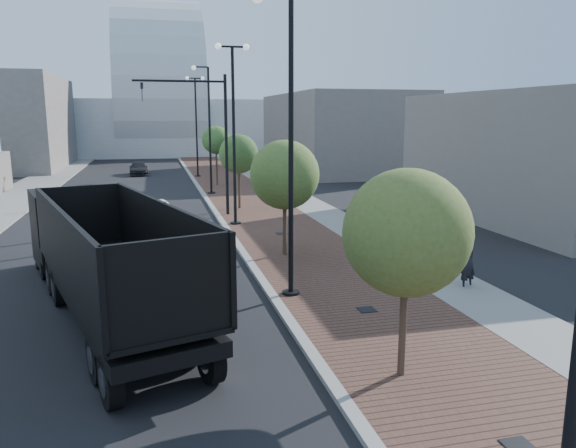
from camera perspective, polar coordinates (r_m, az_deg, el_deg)
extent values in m
cube|color=#4C2D23|center=(47.21, -5.22, 4.23)|extent=(7.00, 140.00, 0.12)
cube|color=slate|center=(47.69, -2.00, 4.34)|extent=(2.40, 140.00, 0.13)
cube|color=gray|center=(46.82, -9.47, 4.07)|extent=(0.30, 140.00, 0.14)
cube|color=slate|center=(47.64, -25.27, 3.26)|extent=(4.00, 140.00, 0.12)
cube|color=black|center=(21.86, -21.61, -0.19)|extent=(3.17, 3.24, 2.63)
cube|color=black|center=(23.48, -22.03, -1.63)|extent=(2.47, 1.17, 1.32)
cube|color=black|center=(20.54, -20.82, -2.71)|extent=(2.66, 1.49, 0.51)
cube|color=black|center=(15.32, -17.29, -7.09)|extent=(4.96, 9.62, 0.35)
cube|color=black|center=(15.20, -17.38, -5.64)|extent=(5.06, 9.65, 0.12)
cube|color=black|center=(14.74, -22.40, -2.42)|extent=(2.75, 8.97, 2.03)
cube|color=black|center=(15.26, -12.98, -1.41)|extent=(2.75, 8.97, 2.03)
cube|color=black|center=(10.71, -12.12, -6.76)|extent=(2.46, 0.83, 2.03)
cube|color=black|center=(19.33, -20.62, 0.77)|extent=(2.46, 0.83, 2.03)
cylinder|color=black|center=(21.40, -23.94, -3.81)|extent=(0.61, 1.15, 1.11)
cylinder|color=silver|center=(21.40, -23.94, -3.81)|extent=(0.50, 0.68, 0.61)
cylinder|color=black|center=(21.70, -18.37, -3.20)|extent=(0.61, 1.15, 1.11)
cylinder|color=silver|center=(21.70, -18.37, -3.20)|extent=(0.50, 0.68, 0.61)
cylinder|color=black|center=(22.95, -24.41, -2.88)|extent=(0.61, 1.15, 1.11)
cylinder|color=silver|center=(22.95, -24.41, -2.88)|extent=(0.50, 0.68, 0.61)
cylinder|color=black|center=(23.23, -19.20, -2.33)|extent=(0.61, 1.15, 1.11)
cylinder|color=silver|center=(23.23, -19.20, -2.33)|extent=(0.50, 0.68, 0.61)
cylinder|color=black|center=(11.85, -17.96, -15.30)|extent=(0.61, 1.15, 1.11)
cylinder|color=silver|center=(11.85, -17.96, -15.30)|extent=(0.50, 0.68, 0.61)
cylinder|color=black|center=(12.39, -8.05, -13.63)|extent=(0.61, 1.15, 1.11)
cylinder|color=silver|center=(12.39, -8.05, -13.63)|extent=(0.50, 0.68, 0.61)
cylinder|color=black|center=(12.92, -19.15, -13.09)|extent=(0.61, 1.15, 1.11)
cylinder|color=silver|center=(12.92, -19.15, -13.09)|extent=(0.50, 0.68, 0.61)
cylinder|color=black|center=(13.42, -10.04, -11.69)|extent=(0.61, 1.15, 1.11)
cylinder|color=silver|center=(13.42, -10.04, -11.69)|extent=(0.50, 0.68, 0.61)
cylinder|color=black|center=(18.33, -22.77, -6.13)|extent=(0.61, 1.15, 1.11)
cylinder|color=silver|center=(18.33, -22.77, -6.13)|extent=(0.50, 0.68, 0.61)
cylinder|color=black|center=(18.68, -16.28, -5.37)|extent=(0.61, 1.15, 1.11)
cylinder|color=silver|center=(18.68, -16.28, -5.37)|extent=(0.50, 0.68, 0.61)
cylinder|color=black|center=(19.47, -23.25, -5.17)|extent=(0.61, 1.15, 1.11)
cylinder|color=silver|center=(19.47, -23.25, -5.17)|extent=(0.50, 0.68, 0.61)
cylinder|color=black|center=(19.81, -17.14, -4.48)|extent=(0.61, 1.15, 1.11)
cylinder|color=silver|center=(19.81, -17.14, -4.48)|extent=(0.50, 0.68, 0.61)
imported|color=white|center=(26.76, -14.13, 0.33)|extent=(3.15, 5.50, 1.71)
imported|color=black|center=(39.39, -19.79, 3.01)|extent=(3.53, 4.65, 1.17)
imported|color=black|center=(56.44, -15.27, 5.58)|extent=(1.86, 4.31, 1.24)
imported|color=black|center=(19.25, 18.11, -3.59)|extent=(0.87, 0.73, 2.02)
cylinder|color=black|center=(17.77, 0.30, -7.30)|extent=(0.56, 0.56, 0.20)
cylinder|color=black|center=(16.89, 0.31, 7.40)|extent=(0.16, 0.16, 9.00)
cylinder|color=black|center=(29.19, -5.47, 0.00)|extent=(0.56, 0.56, 0.20)
cylinder|color=black|center=(28.66, -5.64, 8.90)|extent=(0.16, 0.16, 9.00)
cylinder|color=black|center=(28.84, -5.82, 17.86)|extent=(1.40, 0.10, 0.10)
sphere|color=silver|center=(28.75, -7.27, 17.86)|extent=(0.32, 0.32, 0.32)
sphere|color=silver|center=(28.95, -4.38, 17.86)|extent=(0.32, 0.32, 0.32)
cylinder|color=black|center=(40.94, -7.96, 3.16)|extent=(0.56, 0.56, 0.20)
cylinder|color=black|center=(40.57, -8.13, 9.49)|extent=(0.16, 0.16, 9.00)
cylinder|color=black|center=(40.65, -9.04, 15.82)|extent=(1.00, 0.10, 0.10)
sphere|color=silver|center=(40.60, -9.77, 15.70)|extent=(0.32, 0.32, 0.32)
cylinder|color=black|center=(52.81, -9.34, 4.90)|extent=(0.56, 0.56, 0.20)
cylinder|color=black|center=(52.52, -9.49, 9.81)|extent=(0.16, 0.16, 9.00)
cylinder|color=black|center=(52.61, -9.66, 14.71)|extent=(1.40, 0.10, 0.10)
sphere|color=silver|center=(52.56, -10.44, 14.69)|extent=(0.32, 0.32, 0.32)
sphere|color=silver|center=(52.67, -8.87, 14.73)|extent=(0.32, 0.32, 0.32)
cylinder|color=black|center=(31.66, -6.42, 7.97)|extent=(0.18, 0.18, 8.00)
cylinder|color=black|center=(31.44, -11.23, 14.37)|extent=(5.00, 0.12, 0.12)
imported|color=black|center=(31.37, -14.93, 13.12)|extent=(0.16, 0.20, 1.00)
cylinder|color=#382619|center=(12.28, 11.89, -8.99)|extent=(0.16, 0.16, 3.10)
sphere|color=#465A1E|center=(11.79, 12.24, -0.88)|extent=(2.72, 2.72, 2.72)
sphere|color=#465A1E|center=(12.28, 13.26, -1.51)|extent=(1.91, 1.91, 1.91)
sphere|color=#465A1E|center=(11.34, 11.60, 0.26)|extent=(1.63, 1.63, 1.63)
cylinder|color=#382619|center=(22.34, -0.35, 0.49)|extent=(0.16, 0.16, 3.18)
sphere|color=#415D1F|center=(22.07, -0.36, 5.14)|extent=(2.80, 2.80, 2.80)
sphere|color=#415D1F|center=(22.48, 0.46, 4.67)|extent=(1.96, 1.96, 1.96)
sphere|color=#415D1F|center=(21.68, -0.95, 5.88)|extent=(1.68, 1.68, 1.68)
cylinder|color=#382619|center=(33.98, -5.10, 4.17)|extent=(0.16, 0.16, 3.23)
sphere|color=#2B4F1B|center=(33.81, -5.15, 7.27)|extent=(2.39, 2.39, 2.39)
sphere|color=#2B4F1B|center=(34.19, -4.56, 6.94)|extent=(1.68, 1.68, 1.68)
sphere|color=#2B4F1B|center=(33.45, -5.59, 7.78)|extent=(1.44, 1.44, 1.44)
cylinder|color=#382619|center=(45.80, -7.43, 6.13)|extent=(0.16, 0.16, 3.56)
sphere|color=#2D561D|center=(45.67, -7.49, 8.67)|extent=(2.30, 2.30, 2.30)
sphere|color=#2D561D|center=(46.03, -7.03, 8.38)|extent=(1.61, 1.61, 1.61)
sphere|color=#2D561D|center=(45.33, -7.84, 9.09)|extent=(1.38, 1.38, 1.38)
cube|color=#ABB2B5|center=(91.37, -13.10, 9.80)|extent=(50.00, 28.00, 8.00)
cube|color=#635D59|center=(59.66, 5.32, 9.46)|extent=(12.00, 22.00, 8.00)
cube|color=#68615D|center=(34.09, 25.50, 6.34)|extent=(10.00, 16.00, 7.00)
cube|color=black|center=(10.97, 22.87, -20.48)|extent=(0.50, 0.50, 0.02)
cube|color=black|center=(16.50, 8.17, -8.79)|extent=(0.50, 0.50, 0.02)
cube|color=black|center=(26.62, -0.68, -0.98)|extent=(0.50, 0.50, 0.02)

